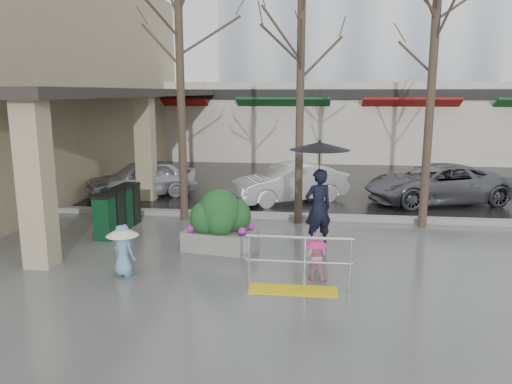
% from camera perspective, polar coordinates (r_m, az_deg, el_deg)
% --- Properties ---
extents(ground, '(120.00, 120.00, 0.00)m').
position_cam_1_polar(ground, '(10.45, -2.63, -8.35)').
color(ground, '#51514F').
rests_on(ground, ground).
extents(street_asphalt, '(120.00, 36.00, 0.01)m').
position_cam_1_polar(street_asphalt, '(31.93, 3.97, 5.02)').
color(street_asphalt, black).
rests_on(street_asphalt, ground).
extents(curb, '(120.00, 0.30, 0.15)m').
position_cam_1_polar(curb, '(14.22, 0.05, -2.67)').
color(curb, gray).
rests_on(curb, ground).
extents(near_building, '(6.00, 18.00, 8.00)m').
position_cam_1_polar(near_building, '(20.67, -24.63, 11.69)').
color(near_building, tan).
rests_on(near_building, ground).
extents(canopy_slab, '(2.80, 18.00, 0.25)m').
position_cam_1_polar(canopy_slab, '(18.84, -13.35, 11.38)').
color(canopy_slab, '#2D2823').
rests_on(canopy_slab, pillar_front).
extents(pillar_front, '(0.55, 0.55, 3.50)m').
position_cam_1_polar(pillar_front, '(10.90, -23.86, 1.01)').
color(pillar_front, tan).
rests_on(pillar_front, ground).
extents(pillar_back, '(0.55, 0.55, 3.50)m').
position_cam_1_polar(pillar_back, '(16.75, -12.52, 5.02)').
color(pillar_back, tan).
rests_on(pillar_back, ground).
extents(storefront_row, '(34.00, 6.74, 4.00)m').
position_cam_1_polar(storefront_row, '(27.70, 7.76, 8.15)').
color(storefront_row, beige).
rests_on(storefront_row, ground).
extents(handrail, '(1.90, 0.50, 1.03)m').
position_cam_1_polar(handrail, '(9.07, 4.67, -9.00)').
color(handrail, yellow).
rests_on(handrail, ground).
extents(tree_west, '(3.20, 3.20, 6.80)m').
position_cam_1_polar(tree_west, '(13.88, -8.80, 17.70)').
color(tree_west, '#382B21').
rests_on(tree_west, ground).
extents(tree_midwest, '(3.20, 3.20, 7.00)m').
position_cam_1_polar(tree_midwest, '(13.41, 5.21, 18.65)').
color(tree_midwest, '#382B21').
rests_on(tree_midwest, ground).
extents(tree_mideast, '(3.20, 3.20, 6.50)m').
position_cam_1_polar(tree_mideast, '(13.66, 19.75, 16.34)').
color(tree_mideast, '#382B21').
rests_on(tree_mideast, ground).
extents(woman, '(1.38, 1.38, 2.48)m').
position_cam_1_polar(woman, '(11.37, 7.18, 0.88)').
color(woman, black).
rests_on(woman, ground).
extents(child_pink, '(0.53, 0.47, 0.95)m').
position_cam_1_polar(child_pink, '(9.58, 6.86, -6.92)').
color(child_pink, pink).
rests_on(child_pink, ground).
extents(child_blue, '(0.63, 0.63, 1.03)m').
position_cam_1_polar(child_blue, '(10.04, -14.97, -5.81)').
color(child_blue, '#699ABC').
rests_on(child_blue, ground).
extents(planter, '(1.74, 1.10, 1.41)m').
position_cam_1_polar(planter, '(11.24, -4.09, -3.36)').
color(planter, gray).
rests_on(planter, ground).
extents(news_boxes, '(0.53, 2.00, 1.11)m').
position_cam_1_polar(news_boxes, '(13.27, -15.48, -1.97)').
color(news_boxes, '#0E3E20').
rests_on(news_boxes, ground).
extents(car_a, '(3.92, 3.23, 1.26)m').
position_cam_1_polar(car_a, '(17.44, -12.99, 1.53)').
color(car_a, '#B4B4B9').
rests_on(car_a, ground).
extents(car_b, '(3.96, 3.12, 1.26)m').
position_cam_1_polar(car_b, '(16.21, 3.81, 1.06)').
color(car_b, silver).
rests_on(car_b, ground).
extents(car_c, '(4.94, 3.29, 1.26)m').
position_cam_1_polar(car_c, '(17.03, 19.89, 0.90)').
color(car_c, '#5C5E64').
rests_on(car_c, ground).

